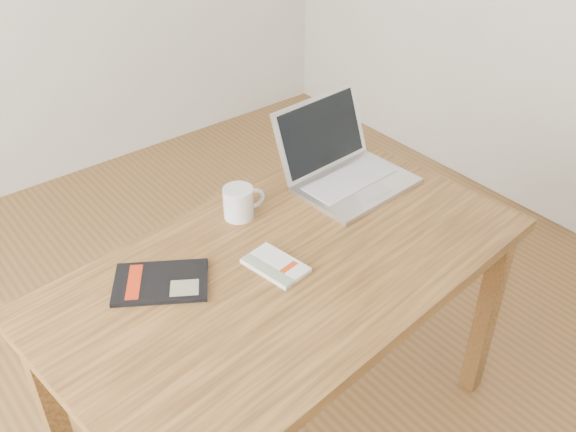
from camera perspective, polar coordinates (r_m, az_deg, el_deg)
room at (r=1.40m, az=-10.81°, el=12.83°), size 4.04×4.04×2.70m
desk at (r=1.83m, az=-0.05°, el=-6.26°), size 1.43×0.91×0.75m
white_guidebook at (r=1.75m, az=-1.12°, el=-4.43°), size 0.13×0.19×0.02m
black_guidebook at (r=1.73m, az=-11.24°, el=-5.79°), size 0.30×0.27×0.01m
laptop at (r=2.10m, az=4.97°, el=4.41°), size 0.39×0.36×0.25m
coffee_mug at (r=1.93m, az=-4.34°, el=1.26°), size 0.13×0.09×0.10m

